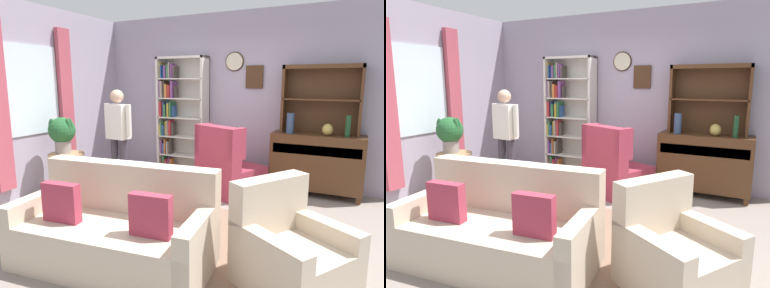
% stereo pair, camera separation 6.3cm
% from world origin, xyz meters
% --- Properties ---
extents(ground_plane, '(5.40, 4.60, 0.02)m').
position_xyz_m(ground_plane, '(0.00, 0.00, -0.01)').
color(ground_plane, gray).
extents(wall_back, '(5.00, 0.09, 2.80)m').
position_xyz_m(wall_back, '(0.00, 2.13, 1.40)').
color(wall_back, '#A399AD').
rests_on(wall_back, ground_plane).
extents(wall_left, '(0.16, 4.20, 2.80)m').
position_xyz_m(wall_left, '(-2.52, 0.02, 1.40)').
color(wall_left, '#A399AD').
rests_on(wall_left, ground_plane).
extents(area_rug, '(2.57, 1.99, 0.01)m').
position_xyz_m(area_rug, '(0.20, -0.30, 0.00)').
color(area_rug, '#846651').
rests_on(area_rug, ground_plane).
extents(bookshelf, '(0.90, 0.30, 2.10)m').
position_xyz_m(bookshelf, '(-1.03, 1.94, 1.06)').
color(bookshelf, silver).
rests_on(bookshelf, ground_plane).
extents(sideboard, '(1.30, 0.45, 0.92)m').
position_xyz_m(sideboard, '(1.34, 1.86, 0.51)').
color(sideboard, '#4C2D19').
rests_on(sideboard, ground_plane).
extents(sideboard_hutch, '(1.10, 0.26, 1.00)m').
position_xyz_m(sideboard_hutch, '(1.34, 1.97, 1.56)').
color(sideboard_hutch, '#4C2D19').
rests_on(sideboard_hutch, sideboard).
extents(vase_tall, '(0.11, 0.11, 0.30)m').
position_xyz_m(vase_tall, '(0.95, 1.78, 1.07)').
color(vase_tall, '#33476B').
rests_on(vase_tall, sideboard).
extents(vase_round, '(0.15, 0.15, 0.17)m').
position_xyz_m(vase_round, '(1.47, 1.79, 1.01)').
color(vase_round, tan).
rests_on(vase_round, sideboard).
extents(bottle_wine, '(0.07, 0.07, 0.30)m').
position_xyz_m(bottle_wine, '(1.73, 1.77, 1.07)').
color(bottle_wine, '#194223').
rests_on(bottle_wine, sideboard).
extents(couch_floral, '(1.88, 1.05, 0.90)m').
position_xyz_m(couch_floral, '(-0.09, -1.01, 0.31)').
color(couch_floral, beige).
rests_on(couch_floral, ground_plane).
extents(armchair_floral, '(1.06, 1.05, 0.88)m').
position_xyz_m(armchair_floral, '(1.43, -0.69, 0.29)').
color(armchair_floral, beige).
rests_on(armchair_floral, ground_plane).
extents(wingback_chair, '(1.04, 1.05, 1.05)m').
position_xyz_m(wingback_chair, '(0.14, 1.31, 0.38)').
color(wingback_chair, '#A33347').
rests_on(wingback_chair, ground_plane).
extents(plant_stand, '(0.52, 0.52, 0.62)m').
position_xyz_m(plant_stand, '(-2.04, 0.28, 0.38)').
color(plant_stand, '#A87F56').
rests_on(plant_stand, ground_plane).
extents(potted_plant_large, '(0.39, 0.39, 0.54)m').
position_xyz_m(potted_plant_large, '(-2.09, 0.27, 0.94)').
color(potted_plant_large, gray).
rests_on(potted_plant_large, plant_stand).
extents(potted_plant_small, '(0.20, 0.20, 0.28)m').
position_xyz_m(potted_plant_small, '(-1.62, 0.21, 0.16)').
color(potted_plant_small, '#AD6B4C').
rests_on(potted_plant_small, ground_plane).
extents(person_reading, '(0.53, 0.23, 1.56)m').
position_xyz_m(person_reading, '(-1.41, 0.73, 0.91)').
color(person_reading, '#38333D').
rests_on(person_reading, ground_plane).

